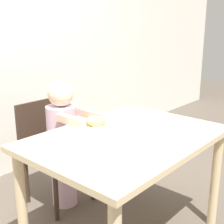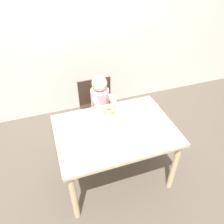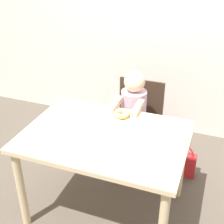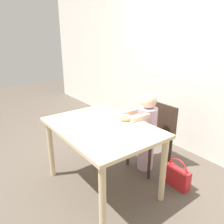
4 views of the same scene
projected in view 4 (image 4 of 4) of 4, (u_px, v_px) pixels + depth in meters
name	position (u px, v px, depth m)	size (l,w,h in m)	color
ground_plane	(103.00, 186.00, 2.43)	(12.00, 12.00, 0.00)	brown
wall_back	(193.00, 62.00, 2.83)	(8.00, 0.05, 2.50)	silver
dining_table	(102.00, 135.00, 2.22)	(1.17, 0.83, 0.73)	beige
chair	(153.00, 134.00, 2.69)	(0.44, 0.43, 0.80)	#38281E
child_figure	(147.00, 131.00, 2.60)	(0.24, 0.45, 0.98)	silver
donut	(125.00, 118.00, 2.32)	(0.13, 0.13, 0.05)	tan
napkin	(110.00, 120.00, 2.32)	(0.23, 0.23, 0.00)	white
handbag	(177.00, 176.00, 2.39)	(0.29, 0.10, 0.34)	red
plate	(117.00, 126.00, 2.17)	(0.15, 0.15, 0.01)	silver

